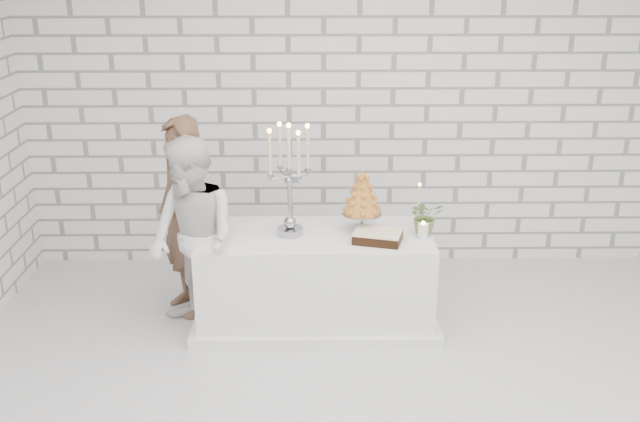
{
  "coord_description": "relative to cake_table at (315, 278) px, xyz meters",
  "views": [
    {
      "loc": [
        -0.43,
        -3.96,
        2.85
      ],
      "look_at": [
        -0.36,
        0.98,
        1.05
      ],
      "focal_mm": 40.97,
      "sensor_mm": 36.0,
      "label": 1
    }
  ],
  "objects": [
    {
      "name": "ground",
      "position": [
        0.39,
        -1.28,
        -0.38
      ],
      "size": [
        6.0,
        5.0,
        0.01
      ],
      "primitive_type": "cube",
      "color": "silver",
      "rests_on": "ground"
    },
    {
      "name": "wall_back",
      "position": [
        0.39,
        1.22,
        1.12
      ],
      "size": [
        6.0,
        0.01,
        3.0
      ],
      "primitive_type": "cube",
      "color": "white",
      "rests_on": "ground"
    },
    {
      "name": "cake_table",
      "position": [
        0.0,
        0.0,
        0.0
      ],
      "size": [
        1.8,
        0.8,
        0.75
      ],
      "primitive_type": "cube",
      "color": "white",
      "rests_on": "ground"
    },
    {
      "name": "groom",
      "position": [
        -1.05,
        0.2,
        0.44
      ],
      "size": [
        0.67,
        0.71,
        1.63
      ],
      "primitive_type": "imported",
      "rotation": [
        0.0,
        0.0,
        -0.94
      ],
      "color": "brown",
      "rests_on": "ground"
    },
    {
      "name": "bride",
      "position": [
        -0.92,
        -0.19,
        0.41
      ],
      "size": [
        0.94,
        0.96,
        1.56
      ],
      "primitive_type": "imported",
      "rotation": [
        0.0,
        0.0,
        -0.85
      ],
      "color": "white",
      "rests_on": "ground"
    },
    {
      "name": "candelabra",
      "position": [
        -0.19,
        -0.0,
        0.82
      ],
      "size": [
        0.45,
        0.45,
        0.88
      ],
      "primitive_type": null,
      "rotation": [
        0.0,
        0.0,
        -0.3
      ],
      "color": "#95959E",
      "rests_on": "cake_table"
    },
    {
      "name": "croquembouche",
      "position": [
        0.36,
        0.07,
        0.62
      ],
      "size": [
        0.38,
        0.38,
        0.49
      ],
      "primitive_type": null,
      "rotation": [
        0.0,
        0.0,
        0.21
      ],
      "color": "#9E591E",
      "rests_on": "cake_table"
    },
    {
      "name": "chocolate_cake",
      "position": [
        0.47,
        -0.16,
        0.42
      ],
      "size": [
        0.4,
        0.33,
        0.08
      ],
      "primitive_type": "cube",
      "rotation": [
        0.0,
        0.0,
        -0.27
      ],
      "color": "black",
      "rests_on": "cake_table"
    },
    {
      "name": "pillar_candle",
      "position": [
        0.82,
        -0.1,
        0.44
      ],
      "size": [
        0.09,
        0.09,
        0.12
      ],
      "primitive_type": "cylinder",
      "rotation": [
        0.0,
        0.0,
        -0.16
      ],
      "color": "white",
      "rests_on": "cake_table"
    },
    {
      "name": "extra_taper",
      "position": [
        0.83,
        0.22,
        0.54
      ],
      "size": [
        0.07,
        0.07,
        0.32
      ],
      "primitive_type": "cylinder",
      "rotation": [
        0.0,
        0.0,
        0.16
      ],
      "color": "beige",
      "rests_on": "cake_table"
    },
    {
      "name": "flowers",
      "position": [
        0.85,
        0.01,
        0.52
      ],
      "size": [
        0.31,
        0.28,
        0.28
      ],
      "primitive_type": "imported",
      "rotation": [
        0.0,
        0.0,
        0.27
      ],
      "color": "#4D6A34",
      "rests_on": "cake_table"
    }
  ]
}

